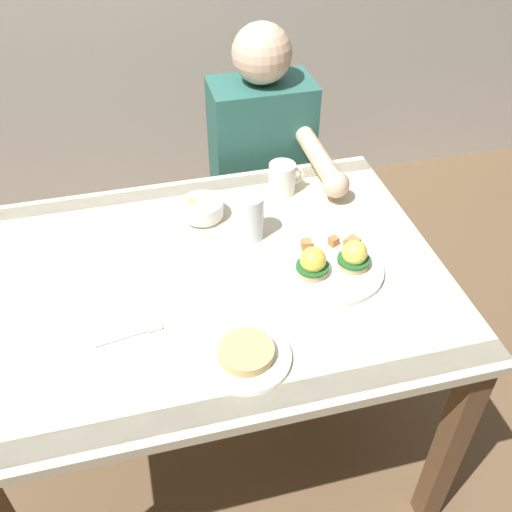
{
  "coord_description": "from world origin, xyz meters",
  "views": [
    {
      "loc": [
        -0.15,
        -1.09,
        1.75
      ],
      "look_at": [
        0.12,
        0.0,
        0.78
      ],
      "focal_mm": 41.03,
      "sensor_mm": 36.0,
      "label": 1
    }
  ],
  "objects": [
    {
      "name": "coffee_mug",
      "position": [
        0.29,
        0.32,
        0.79
      ],
      "size": [
        0.11,
        0.08,
        0.09
      ],
      "color": "white",
      "rests_on": "dining_table"
    },
    {
      "name": "dining_table",
      "position": [
        0.0,
        0.0,
        0.63
      ],
      "size": [
        1.2,
        0.9,
        0.74
      ],
      "color": "beige",
      "rests_on": "ground_plane"
    },
    {
      "name": "fruit_bowl",
      "position": [
        0.03,
        0.25,
        0.77
      ],
      "size": [
        0.12,
        0.12,
        0.06
      ],
      "color": "white",
      "rests_on": "dining_table"
    },
    {
      "name": "diner_person",
      "position": [
        0.3,
        0.6,
        0.65
      ],
      "size": [
        0.34,
        0.54,
        1.14
      ],
      "color": "#33333D",
      "rests_on": "ground_plane"
    },
    {
      "name": "eggs_benedict_plate",
      "position": [
        0.31,
        -0.06,
        0.77
      ],
      "size": [
        0.27,
        0.27,
        0.09
      ],
      "color": "white",
      "rests_on": "dining_table"
    },
    {
      "name": "water_glass_near",
      "position": [
        0.14,
        0.13,
        0.8
      ],
      "size": [
        0.07,
        0.07,
        0.13
      ],
      "color": "silver",
      "rests_on": "dining_table"
    },
    {
      "name": "ground_plane",
      "position": [
        0.0,
        0.0,
        0.0
      ],
      "size": [
        6.0,
        6.0,
        0.0
      ],
      "primitive_type": "plane",
      "color": "brown"
    },
    {
      "name": "side_plate",
      "position": [
        0.03,
        -0.29,
        0.75
      ],
      "size": [
        0.2,
        0.2,
        0.04
      ],
      "color": "white",
      "rests_on": "dining_table"
    },
    {
      "name": "fork",
      "position": [
        -0.2,
        -0.15,
        0.74
      ],
      "size": [
        0.16,
        0.04,
        0.0
      ],
      "color": "silver",
      "rests_on": "dining_table"
    }
  ]
}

